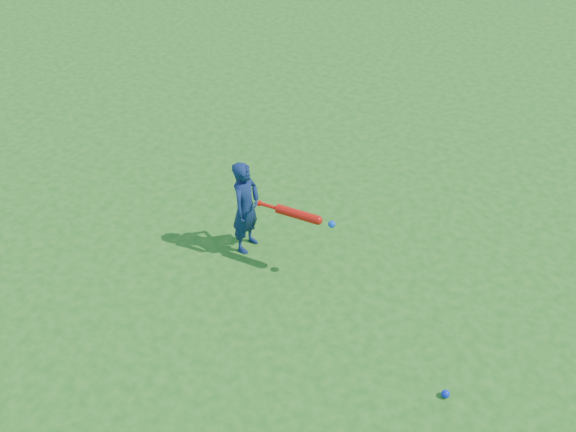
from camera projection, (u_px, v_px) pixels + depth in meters
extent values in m
plane|color=#1F6618|center=(281.00, 287.00, 6.68)|extent=(80.00, 80.00, 0.00)
imported|color=#10224D|center=(246.00, 207.00, 6.86)|extent=(0.31, 0.43, 1.10)
sphere|color=#0C29D3|center=(446.00, 394.00, 5.59)|extent=(0.07, 0.07, 0.07)
cylinder|color=red|center=(259.00, 203.00, 6.66)|extent=(0.02, 0.07, 0.07)
cylinder|color=red|center=(269.00, 206.00, 6.62)|extent=(0.22, 0.05, 0.04)
cylinder|color=red|center=(297.00, 214.00, 6.51)|extent=(0.46, 0.13, 0.10)
sphere|color=red|center=(318.00, 220.00, 6.44)|extent=(0.10, 0.10, 0.10)
sphere|color=blue|center=(332.00, 224.00, 6.39)|extent=(0.08, 0.08, 0.08)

